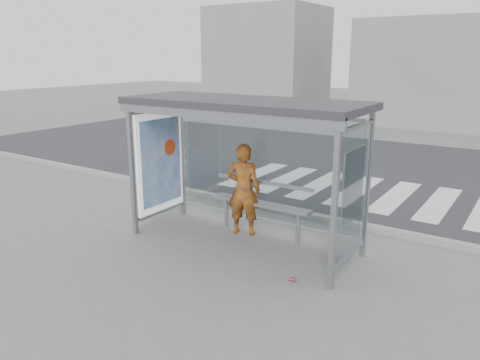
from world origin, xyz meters
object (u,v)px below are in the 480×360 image
at_px(bus_shelter, 227,134).
at_px(soda_can, 293,280).
at_px(person, 244,190).
at_px(bench, 261,204).

distance_m(bus_shelter, soda_can, 2.79).
bearing_deg(bus_shelter, soda_can, -25.43).
relative_size(bus_shelter, person, 2.40).
xyz_separation_m(bench, soda_can, (1.40, -1.38, -0.59)).
bearing_deg(soda_can, bench, 135.43).
bearing_deg(soda_can, bus_shelter, 154.57).
distance_m(person, bench, 0.42).
xyz_separation_m(person, bench, (0.31, 0.13, -0.26)).
distance_m(bench, soda_can, 2.05).
bearing_deg(person, bus_shelter, 59.05).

